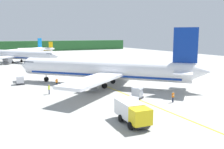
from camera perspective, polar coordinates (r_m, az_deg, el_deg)
airliner_foreground at (r=51.78m, az=-1.69°, el=1.11°), size 31.52×32.81×11.90m
airliner_mid_apron at (r=102.01m, az=-20.62°, el=4.21°), size 26.53×30.98×10.55m
airliner_far_taxiway at (r=131.71m, az=-19.11°, el=5.03°), size 24.57×23.43×8.88m
airliner_distant at (r=157.74m, az=-16.96°, el=5.46°), size 22.95×18.98×6.54m
service_truck_baggage at (r=30.22m, az=4.62°, el=-8.43°), size 2.83×6.15×2.53m
cargo_container_near at (r=41.94m, az=5.83°, el=-4.22°), size 2.31×2.31×1.99m
cargo_container_mid at (r=35.46m, az=4.62°, el=-6.69°), size 2.30×2.30×1.95m
cargo_container_far at (r=57.05m, az=-20.24°, el=-1.23°), size 1.90×1.90×1.95m
crew_marshaller at (r=46.10m, az=-14.20°, el=-3.11°), size 0.40×0.58×1.76m
crew_loader_left at (r=40.45m, az=13.78°, el=-4.84°), size 0.60×0.36×1.70m
crew_loader_right at (r=52.79m, az=-12.53°, el=-1.62°), size 0.57×0.41×1.64m
apron_guide_line at (r=48.34m, az=0.66°, el=-3.54°), size 0.30×60.00×0.01m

